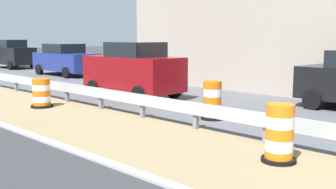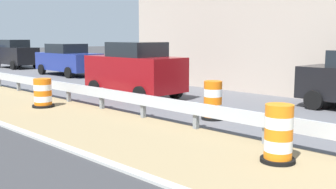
% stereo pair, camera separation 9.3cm
% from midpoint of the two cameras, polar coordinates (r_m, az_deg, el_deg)
% --- Properties ---
extents(traffic_barrel_nearest, '(0.67, 0.67, 1.13)m').
position_cam_midpoint_polar(traffic_barrel_nearest, '(8.07, 15.60, -5.67)').
color(traffic_barrel_nearest, orange).
rests_on(traffic_barrel_nearest, ground).
extents(traffic_barrel_close, '(0.66, 0.66, 1.12)m').
position_cam_midpoint_polar(traffic_barrel_close, '(11.82, 6.54, -1.06)').
color(traffic_barrel_close, orange).
rests_on(traffic_barrel_close, ground).
extents(traffic_barrel_mid, '(0.74, 0.74, 0.98)m').
position_cam_midpoint_polar(traffic_barrel_mid, '(14.42, -17.01, 0.02)').
color(traffic_barrel_mid, orange).
rests_on(traffic_barrel_mid, ground).
extents(car_trailing_near_lane, '(1.97, 4.16, 2.12)m').
position_cam_midpoint_polar(car_trailing_near_lane, '(32.74, -20.54, 5.36)').
color(car_trailing_near_lane, black).
rests_on(car_trailing_near_lane, ground).
extents(car_mid_far_lane, '(2.15, 4.76, 1.93)m').
position_cam_midpoint_polar(car_mid_far_lane, '(25.75, -13.79, 4.81)').
color(car_mid_far_lane, navy).
rests_on(car_mid_far_lane, ground).
extents(car_trailing_far_lane, '(2.04, 4.22, 2.17)m').
position_cam_midpoint_polar(car_trailing_far_lane, '(16.00, -4.57, 3.47)').
color(car_trailing_far_lane, maroon).
rests_on(car_trailing_far_lane, ground).
extents(roadside_shop_near, '(6.96, 16.42, 4.92)m').
position_cam_midpoint_polar(roadside_shop_near, '(19.96, 18.93, 7.99)').
color(roadside_shop_near, '#AD9E8E').
rests_on(roadside_shop_near, ground).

